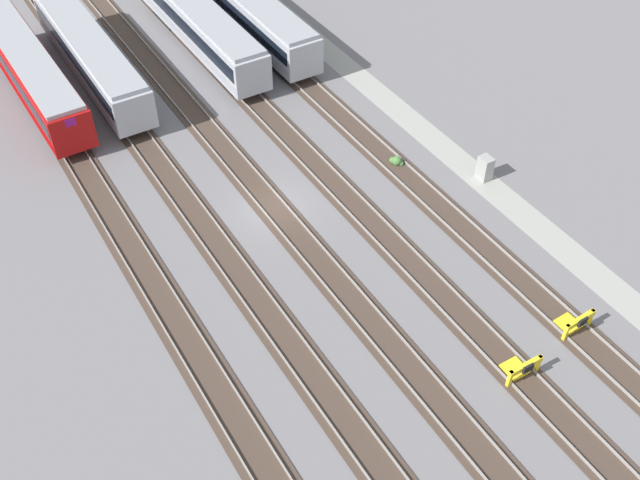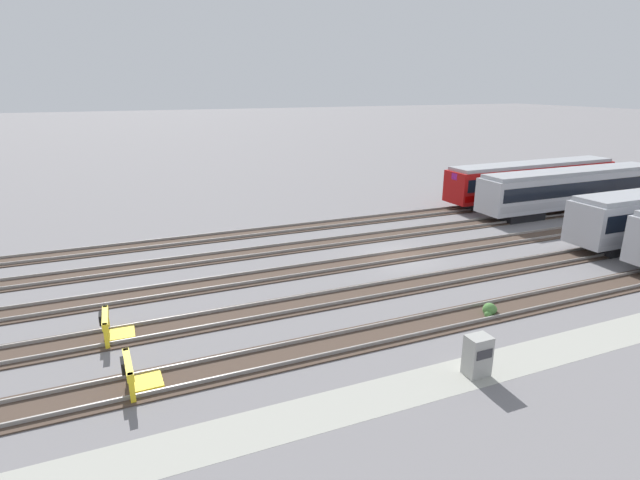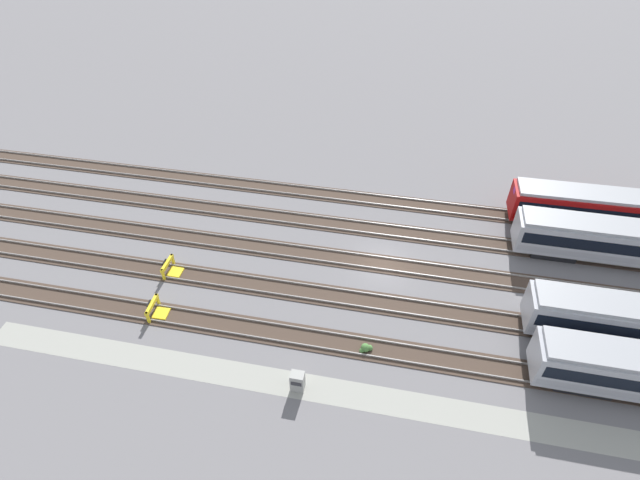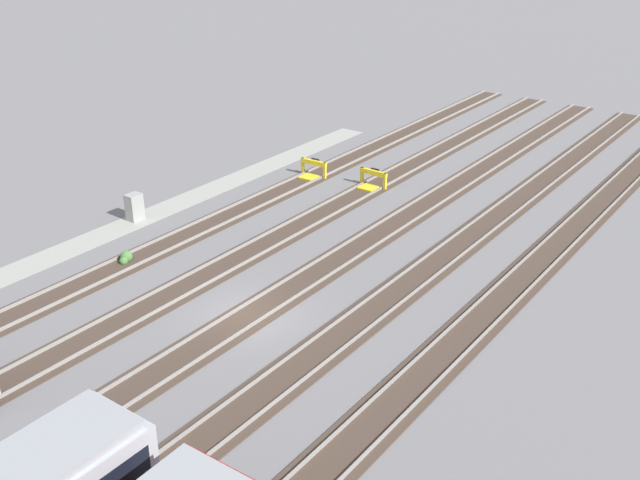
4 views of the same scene
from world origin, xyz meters
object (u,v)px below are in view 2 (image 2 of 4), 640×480
(bumper_stop_nearest_track, at_px, (137,375))
(subway_car_front_row_centre, at_px, (532,180))
(electrical_cabinet, at_px, (478,356))
(weed_clump, at_px, (490,310))
(subway_car_front_row_leftmost, at_px, (571,189))
(bumper_stop_near_inner_track, at_px, (113,327))

(bumper_stop_nearest_track, bearing_deg, subway_car_front_row_centre, 25.80)
(bumper_stop_nearest_track, relative_size, electrical_cabinet, 1.25)
(subway_car_front_row_centre, bearing_deg, bumper_stop_nearest_track, -154.20)
(electrical_cabinet, bearing_deg, bumper_stop_nearest_track, 160.94)
(subway_car_front_row_centre, relative_size, bumper_stop_nearest_track, 8.99)
(electrical_cabinet, bearing_deg, weed_clump, 43.91)
(subway_car_front_row_leftmost, relative_size, weed_clump, 19.57)
(bumper_stop_near_inner_track, distance_m, weed_clump, 17.20)
(bumper_stop_near_inner_track, xyz_separation_m, electrical_cabinet, (12.57, -8.41, 0.29))
(subway_car_front_row_leftmost, xyz_separation_m, electrical_cabinet, (-23.91, -17.04, -1.24))
(subway_car_front_row_leftmost, relative_size, subway_car_front_row_centre, 1.00)
(weed_clump, bearing_deg, electrical_cabinet, -136.09)
(bumper_stop_near_inner_track, height_order, electrical_cabinet, electrical_cabinet)
(bumper_stop_nearest_track, bearing_deg, weed_clump, -0.81)
(bumper_stop_near_inner_track, relative_size, electrical_cabinet, 1.25)
(subway_car_front_row_centre, xyz_separation_m, weed_clump, (-19.89, -17.52, -1.80))
(bumper_stop_nearest_track, distance_m, weed_clump, 15.89)
(bumper_stop_near_inner_track, relative_size, weed_clump, 2.18)
(bumper_stop_near_inner_track, bearing_deg, subway_car_front_row_centre, 19.59)
(bumper_stop_near_inner_track, bearing_deg, electrical_cabinet, -33.77)
(subway_car_front_row_leftmost, xyz_separation_m, subway_car_front_row_centre, (0.00, 4.35, 0.00))
(subway_car_front_row_centre, bearing_deg, electrical_cabinet, -138.19)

